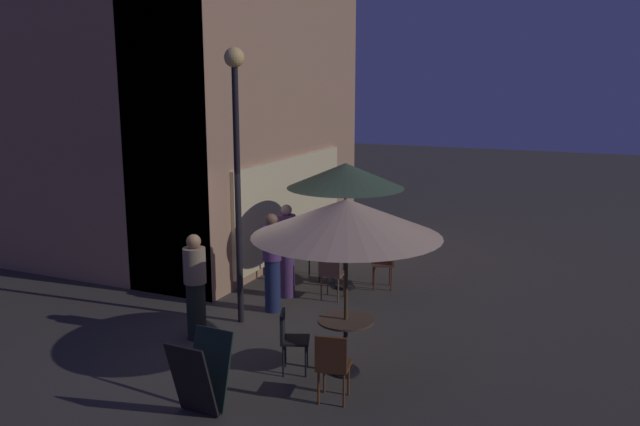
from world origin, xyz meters
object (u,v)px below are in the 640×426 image
(cafe_chair_3, at_px, (331,271))
(cafe_chair_4, at_px, (387,259))
(street_lamp_near_corner, at_px, (236,139))
(cafe_table_0, at_px, (346,333))
(patio_umbrella_0, at_px, (347,218))
(patron_standing_1, at_px, (272,262))
(cafe_chair_1, at_px, (289,335))
(patron_standing_3, at_px, (195,287))
(menu_sandwich_board, at_px, (201,374))
(cafe_table_1, at_px, (345,263))
(patron_seated_0, at_px, (323,246))
(cafe_chair_2, at_px, (318,250))
(patio_umbrella_1, at_px, (346,176))
(cafe_chair_0, at_px, (332,362))
(patron_standing_2, at_px, (287,251))

(cafe_chair_3, relative_size, cafe_chair_4, 0.92)
(street_lamp_near_corner, bearing_deg, cafe_chair_3, -30.61)
(cafe_table_0, xyz_separation_m, patio_umbrella_0, (0.00, -0.00, 1.60))
(patron_standing_1, bearing_deg, cafe_chair_1, -88.59)
(cafe_chair_3, bearing_deg, patio_umbrella_0, -156.19)
(cafe_chair_4, height_order, patron_standing_3, patron_standing_3)
(menu_sandwich_board, xyz_separation_m, patio_umbrella_0, (1.71, -1.19, 1.69))
(cafe_table_1, bearing_deg, menu_sandwich_board, -177.66)
(cafe_chair_4, xyz_separation_m, patron_seated_0, (0.01, 1.36, 0.09))
(patio_umbrella_0, bearing_deg, cafe_chair_1, 111.86)
(cafe_chair_2, bearing_deg, cafe_chair_1, -42.11)
(patron_seated_0, bearing_deg, patio_umbrella_1, -0.00)
(menu_sandwich_board, height_order, cafe_table_1, menu_sandwich_board)
(street_lamp_near_corner, distance_m, menu_sandwich_board, 3.94)
(street_lamp_near_corner, height_order, menu_sandwich_board, street_lamp_near_corner)
(street_lamp_near_corner, relative_size, cafe_table_1, 6.14)
(menu_sandwich_board, bearing_deg, patio_umbrella_0, -32.64)
(cafe_table_1, bearing_deg, patron_standing_1, 158.73)
(cafe_chair_0, xyz_separation_m, patron_standing_3, (1.05, 2.74, 0.29))
(cafe_table_0, height_order, cafe_chair_1, cafe_chair_1)
(cafe_table_1, relative_size, patron_standing_2, 0.42)
(cafe_chair_3, xyz_separation_m, cafe_chair_4, (1.09, -0.71, 0.04))
(menu_sandwich_board, relative_size, patron_standing_1, 0.55)
(cafe_chair_0, xyz_separation_m, patron_standing_1, (2.61, 2.23, 0.33))
(patio_umbrella_1, distance_m, patron_standing_1, 2.25)
(street_lamp_near_corner, height_order, cafe_chair_3, street_lamp_near_corner)
(cafe_table_0, bearing_deg, patio_umbrella_1, 22.06)
(patio_umbrella_0, height_order, cafe_chair_2, patio_umbrella_0)
(patio_umbrella_0, distance_m, patron_standing_3, 2.90)
(cafe_chair_4, bearing_deg, cafe_chair_2, -26.52)
(cafe_chair_2, relative_size, cafe_chair_4, 1.00)
(cafe_chair_1, bearing_deg, patron_standing_3, 143.73)
(cafe_table_0, relative_size, patron_standing_1, 0.45)
(cafe_chair_0, distance_m, patron_seated_0, 5.14)
(patio_umbrella_0, bearing_deg, cafe_table_0, 116.57)
(cafe_table_0, distance_m, cafe_chair_0, 0.88)
(cafe_chair_4, bearing_deg, cafe_table_0, 76.69)
(cafe_chair_0, distance_m, patron_standing_1, 3.45)
(cafe_table_1, height_order, patio_umbrella_0, patio_umbrella_0)
(patron_seated_0, relative_size, patron_standing_1, 0.70)
(cafe_table_0, height_order, patron_standing_1, patron_standing_1)
(cafe_chair_1, xyz_separation_m, patron_seated_0, (4.08, 1.29, 0.15))
(patron_standing_1, xyz_separation_m, patron_standing_2, (0.79, 0.12, -0.00))
(patron_standing_1, bearing_deg, patron_standing_3, -140.02)
(patio_umbrella_0, xyz_separation_m, patron_standing_3, (0.19, 2.57, -1.34))
(patron_seated_0, bearing_deg, cafe_table_1, -0.00)
(patron_standing_1, distance_m, patron_standing_3, 1.64)
(street_lamp_near_corner, distance_m, cafe_chair_3, 3.11)
(menu_sandwich_board, bearing_deg, patio_umbrella_1, 4.52)
(cafe_chair_1, xyz_separation_m, cafe_chair_4, (4.06, -0.07, 0.06))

